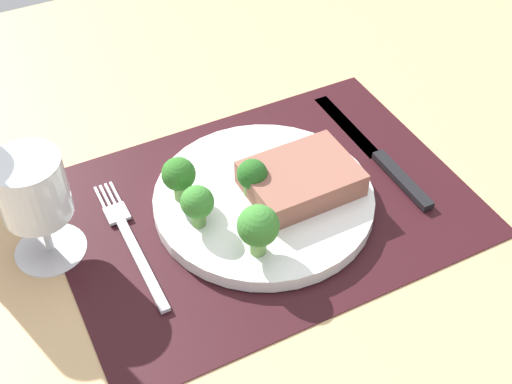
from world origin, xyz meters
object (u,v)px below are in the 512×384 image
object	(u,v)px
steak	(301,179)
wine_glass	(34,195)
knife	(380,157)
plate	(264,200)
fork	(131,241)

from	to	relation	value
steak	wine_glass	size ratio (longest dim) A/B	0.95
knife	wine_glass	distance (cm)	39.01
plate	wine_glass	xyz separation A→B (cm)	(-22.47, 4.42, 6.98)
fork	steak	bearing A→B (deg)	-10.58
plate	steak	distance (cm)	4.67
knife	plate	bearing A→B (deg)	-179.27
fork	wine_glass	bearing A→B (deg)	155.18
steak	wine_glass	distance (cm)	27.42
steak	knife	distance (cm)	12.04
plate	knife	xyz separation A→B (cm)	(15.62, 0.53, -0.50)
plate	steak	size ratio (longest dim) A/B	2.05
fork	knife	distance (cm)	30.47
plate	fork	world-z (taller)	plate
plate	steak	bearing A→B (deg)	-13.41
knife	wine_glass	bearing A→B (deg)	172.96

